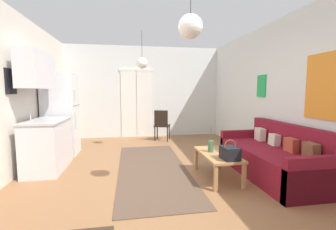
{
  "coord_description": "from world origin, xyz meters",
  "views": [
    {
      "loc": [
        -0.46,
        -3.38,
        1.41
      ],
      "look_at": [
        0.26,
        0.87,
        0.95
      ],
      "focal_mm": 24.41,
      "sensor_mm": 36.0,
      "label": 1
    }
  ],
  "objects_px": {
    "couch": "(274,159)",
    "pendant_lamp_near": "(190,27)",
    "bamboo_vase": "(211,146)",
    "handbag": "(230,153)",
    "accent_chair": "(162,124)",
    "pendant_lamp_far": "(142,63)",
    "coffee_table": "(218,156)",
    "refrigerator": "(61,115)"
  },
  "relations": [
    {
      "from": "couch",
      "to": "pendant_lamp_far",
      "type": "distance_m",
      "value": 3.35
    },
    {
      "from": "coffee_table",
      "to": "pendant_lamp_near",
      "type": "height_order",
      "value": "pendant_lamp_near"
    },
    {
      "from": "bamboo_vase",
      "to": "pendant_lamp_near",
      "type": "relative_size",
      "value": 0.57
    },
    {
      "from": "pendant_lamp_near",
      "to": "pendant_lamp_far",
      "type": "height_order",
      "value": "same"
    },
    {
      "from": "couch",
      "to": "bamboo_vase",
      "type": "relative_size",
      "value": 5.01
    },
    {
      "from": "coffee_table",
      "to": "refrigerator",
      "type": "relative_size",
      "value": 0.57
    },
    {
      "from": "coffee_table",
      "to": "handbag",
      "type": "relative_size",
      "value": 3.44
    },
    {
      "from": "couch",
      "to": "bamboo_vase",
      "type": "xyz_separation_m",
      "value": [
        -1.07,
        0.12,
        0.23
      ]
    },
    {
      "from": "couch",
      "to": "pendant_lamp_far",
      "type": "relative_size",
      "value": 2.43
    },
    {
      "from": "bamboo_vase",
      "to": "coffee_table",
      "type": "bearing_deg",
      "value": -49.57
    },
    {
      "from": "refrigerator",
      "to": "pendant_lamp_near",
      "type": "bearing_deg",
      "value": -48.61
    },
    {
      "from": "accent_chair",
      "to": "pendant_lamp_near",
      "type": "xyz_separation_m",
      "value": [
        -0.15,
        -3.56,
        1.7
      ]
    },
    {
      "from": "couch",
      "to": "pendant_lamp_far",
      "type": "xyz_separation_m",
      "value": [
        -2.07,
        1.95,
        1.76
      ]
    },
    {
      "from": "refrigerator",
      "to": "pendant_lamp_near",
      "type": "xyz_separation_m",
      "value": [
        2.24,
        -2.54,
        1.3
      ]
    },
    {
      "from": "coffee_table",
      "to": "pendant_lamp_far",
      "type": "bearing_deg",
      "value": 119.48
    },
    {
      "from": "handbag",
      "to": "couch",
      "type": "bearing_deg",
      "value": 18.67
    },
    {
      "from": "handbag",
      "to": "refrigerator",
      "type": "xyz_separation_m",
      "value": [
        -2.92,
        2.26,
        0.38
      ]
    },
    {
      "from": "bamboo_vase",
      "to": "refrigerator",
      "type": "xyz_separation_m",
      "value": [
        -2.79,
        1.82,
        0.38
      ]
    },
    {
      "from": "bamboo_vase",
      "to": "accent_chair",
      "type": "bearing_deg",
      "value": 98.18
    },
    {
      "from": "handbag",
      "to": "pendant_lamp_far",
      "type": "distance_m",
      "value": 2.96
    },
    {
      "from": "pendant_lamp_near",
      "to": "handbag",
      "type": "bearing_deg",
      "value": 21.98
    },
    {
      "from": "handbag",
      "to": "accent_chair",
      "type": "relative_size",
      "value": 0.34
    },
    {
      "from": "couch",
      "to": "accent_chair",
      "type": "relative_size",
      "value": 2.33
    },
    {
      "from": "handbag",
      "to": "accent_chair",
      "type": "xyz_separation_m",
      "value": [
        -0.54,
        3.29,
        -0.03
      ]
    },
    {
      "from": "coffee_table",
      "to": "bamboo_vase",
      "type": "relative_size",
      "value": 2.49
    },
    {
      "from": "refrigerator",
      "to": "couch",
      "type": "bearing_deg",
      "value": -26.68
    },
    {
      "from": "couch",
      "to": "coffee_table",
      "type": "distance_m",
      "value": 0.99
    },
    {
      "from": "couch",
      "to": "pendant_lamp_near",
      "type": "distance_m",
      "value": 2.58
    },
    {
      "from": "coffee_table",
      "to": "accent_chair",
      "type": "distance_m",
      "value": 2.99
    },
    {
      "from": "bamboo_vase",
      "to": "pendant_lamp_near",
      "type": "distance_m",
      "value": 1.91
    },
    {
      "from": "coffee_table",
      "to": "couch",
      "type": "bearing_deg",
      "value": -1.44
    },
    {
      "from": "couch",
      "to": "coffee_table",
      "type": "xyz_separation_m",
      "value": [
        -0.99,
        0.02,
        0.08
      ]
    },
    {
      "from": "coffee_table",
      "to": "refrigerator",
      "type": "xyz_separation_m",
      "value": [
        -2.88,
        1.92,
        0.53
      ]
    },
    {
      "from": "pendant_lamp_far",
      "to": "handbag",
      "type": "bearing_deg",
      "value": -63.42
    },
    {
      "from": "pendant_lamp_near",
      "to": "pendant_lamp_far",
      "type": "bearing_deg",
      "value": 99.94
    },
    {
      "from": "bamboo_vase",
      "to": "refrigerator",
      "type": "bearing_deg",
      "value": 146.94
    },
    {
      "from": "bamboo_vase",
      "to": "handbag",
      "type": "bearing_deg",
      "value": -73.53
    },
    {
      "from": "handbag",
      "to": "accent_chair",
      "type": "height_order",
      "value": "accent_chair"
    },
    {
      "from": "couch",
      "to": "handbag",
      "type": "distance_m",
      "value": 1.02
    },
    {
      "from": "bamboo_vase",
      "to": "pendant_lamp_far",
      "type": "distance_m",
      "value": 2.59
    },
    {
      "from": "accent_chair",
      "to": "pendant_lamp_far",
      "type": "relative_size",
      "value": 1.04
    },
    {
      "from": "refrigerator",
      "to": "pendant_lamp_near",
      "type": "height_order",
      "value": "pendant_lamp_near"
    }
  ]
}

